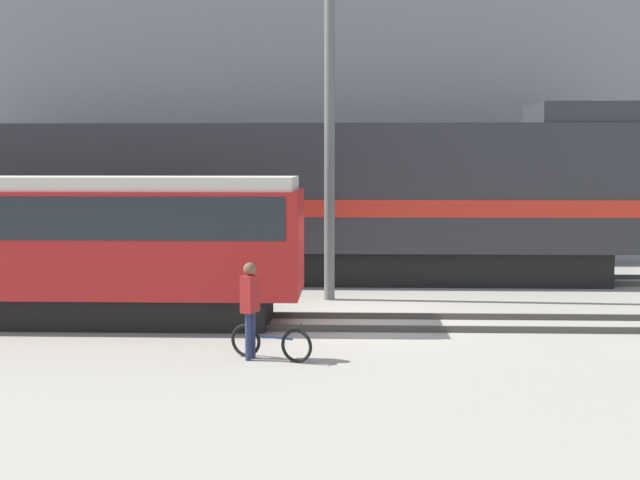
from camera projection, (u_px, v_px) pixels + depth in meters
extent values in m
plane|color=#9E998C|center=(367.00, 321.00, 18.29)|extent=(120.00, 120.00, 0.00)
cube|color=#47423D|center=(368.00, 329.00, 17.07)|extent=(60.00, 0.07, 0.14)
cube|color=#47423D|center=(367.00, 316.00, 18.50)|extent=(60.00, 0.07, 0.14)
cube|color=#47423D|center=(363.00, 282.00, 23.66)|extent=(60.00, 0.07, 0.14)
cube|color=#47423D|center=(362.00, 276.00, 25.09)|extent=(60.00, 0.07, 0.14)
cube|color=gray|center=(360.00, 121.00, 31.15)|extent=(38.21, 6.00, 10.44)
cube|color=black|center=(274.00, 265.00, 24.43)|extent=(19.70, 2.55, 1.00)
cube|color=#2D2D33|center=(274.00, 187.00, 24.20)|extent=(21.41, 3.00, 3.71)
cube|color=red|center=(274.00, 206.00, 24.26)|extent=(20.99, 3.04, 0.50)
cube|color=#2D2D33|center=(584.00, 115.00, 23.67)|extent=(3.00, 2.85, 0.60)
cube|color=black|center=(38.00, 307.00, 18.02)|extent=(10.45, 2.00, 0.70)
cube|color=#B21E1E|center=(35.00, 241.00, 17.87)|extent=(11.88, 2.50, 2.29)
cube|color=#1E2328|center=(35.00, 215.00, 17.82)|extent=(11.40, 2.54, 0.90)
cube|color=beige|center=(33.00, 183.00, 17.75)|extent=(11.64, 2.38, 0.30)
torus|color=black|center=(297.00, 346.00, 14.41)|extent=(0.59, 0.30, 0.62)
torus|color=black|center=(246.00, 340.00, 14.85)|extent=(0.59, 0.30, 0.62)
cylinder|color=#1E4C99|center=(271.00, 337.00, 14.62)|extent=(0.84, 0.38, 0.04)
cylinder|color=#1E4C99|center=(253.00, 334.00, 14.77)|extent=(0.03, 0.03, 0.28)
cylinder|color=#262626|center=(297.00, 326.00, 14.37)|extent=(0.19, 0.41, 0.02)
cylinder|color=#232D4C|center=(253.00, 335.00, 14.71)|extent=(0.11, 0.11, 0.88)
cylinder|color=#232D4C|center=(248.00, 337.00, 14.57)|extent=(0.11, 0.11, 0.88)
cube|color=maroon|center=(250.00, 294.00, 14.56)|extent=(0.34, 0.42, 0.68)
sphere|color=brown|center=(250.00, 269.00, 14.52)|extent=(0.24, 0.24, 0.24)
cylinder|color=#595959|center=(330.00, 138.00, 20.71)|extent=(0.27, 0.27, 8.48)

